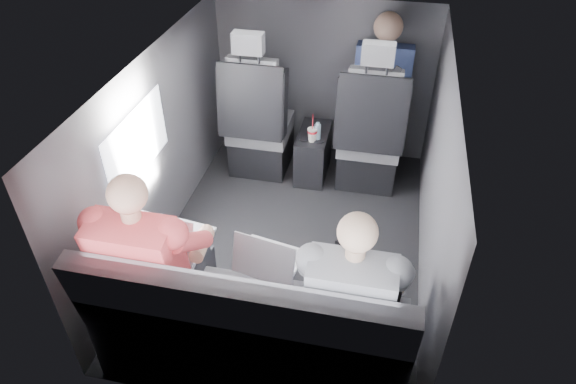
% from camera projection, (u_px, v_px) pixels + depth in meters
% --- Properties ---
extents(floor, '(2.60, 2.60, 0.00)m').
position_uv_depth(floor, '(291.00, 242.00, 3.70)').
color(floor, black).
rests_on(floor, ground).
extents(ceiling, '(2.60, 2.60, 0.00)m').
position_uv_depth(ceiling, '(292.00, 65.00, 2.88)').
color(ceiling, '#B2B2AD').
rests_on(ceiling, panel_back).
extents(panel_left, '(0.02, 2.60, 1.35)m').
position_uv_depth(panel_left, '(160.00, 148.00, 3.44)').
color(panel_left, '#56565B').
rests_on(panel_left, floor).
extents(panel_right, '(0.02, 2.60, 1.35)m').
position_uv_depth(panel_right, '(436.00, 182.00, 3.14)').
color(panel_right, '#56565B').
rests_on(panel_right, floor).
extents(panel_front, '(1.80, 0.02, 1.35)m').
position_uv_depth(panel_front, '(323.00, 79.00, 4.30)').
color(panel_front, '#56565B').
rests_on(panel_front, floor).
extents(panel_back, '(1.80, 0.02, 1.35)m').
position_uv_depth(panel_back, '(232.00, 325.00, 2.28)').
color(panel_back, '#56565B').
rests_on(panel_back, floor).
extents(side_window, '(0.02, 0.75, 0.42)m').
position_uv_depth(side_window, '(138.00, 143.00, 3.06)').
color(side_window, white).
rests_on(side_window, panel_left).
extents(seatbelt, '(0.35, 0.11, 0.59)m').
position_uv_depth(seatbelt, '(373.00, 106.00, 3.66)').
color(seatbelt, black).
rests_on(seatbelt, front_seat_right).
extents(front_seat_left, '(0.52, 0.58, 1.26)m').
position_uv_depth(front_seat_left, '(259.00, 129.00, 4.18)').
color(front_seat_left, black).
rests_on(front_seat_left, floor).
extents(front_seat_right, '(0.52, 0.58, 1.26)m').
position_uv_depth(front_seat_right, '(369.00, 141.00, 4.03)').
color(front_seat_right, black).
rests_on(front_seat_right, floor).
extents(center_console, '(0.24, 0.48, 0.41)m').
position_uv_depth(center_console, '(313.00, 153.00, 4.26)').
color(center_console, black).
rests_on(center_console, floor).
extents(rear_bench, '(1.60, 0.57, 0.92)m').
position_uv_depth(rear_bench, '(250.00, 334.00, 2.68)').
color(rear_bench, '#5D5E62').
rests_on(rear_bench, floor).
extents(soda_cup, '(0.08, 0.08, 0.24)m').
position_uv_depth(soda_cup, '(312.00, 134.00, 4.00)').
color(soda_cup, white).
rests_on(soda_cup, center_console).
extents(water_bottle, '(0.05, 0.05, 0.15)m').
position_uv_depth(water_bottle, '(317.00, 132.00, 4.01)').
color(water_bottle, '#99B1CF').
rests_on(water_bottle, center_console).
extents(laptop_white, '(0.39, 0.38, 0.27)m').
position_uv_depth(laptop_white, '(172.00, 236.00, 2.80)').
color(laptop_white, silver).
rests_on(laptop_white, passenger_rear_left).
extents(laptop_silver, '(0.37, 0.35, 0.24)m').
position_uv_depth(laptop_silver, '(268.00, 258.00, 2.67)').
color(laptop_silver, silver).
rests_on(laptop_silver, rear_bench).
extents(laptop_black, '(0.43, 0.43, 0.26)m').
position_uv_depth(laptop_black, '(366.00, 272.00, 2.58)').
color(laptop_black, black).
rests_on(laptop_black, passenger_rear_right).
extents(passenger_rear_left, '(0.52, 0.63, 1.25)m').
position_uv_depth(passenger_rear_left, '(155.00, 262.00, 2.64)').
color(passenger_rear_left, '#36353B').
rests_on(passenger_rear_left, rear_bench).
extents(passenger_rear_right, '(0.49, 0.61, 1.21)m').
position_uv_depth(passenger_rear_right, '(351.00, 295.00, 2.48)').
color(passenger_rear_right, navy).
rests_on(passenger_rear_right, rear_bench).
extents(passenger_front_right, '(0.43, 0.43, 0.90)m').
position_uv_depth(passenger_front_right, '(381.00, 85.00, 4.01)').
color(passenger_front_right, navy).
rests_on(passenger_front_right, front_seat_right).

